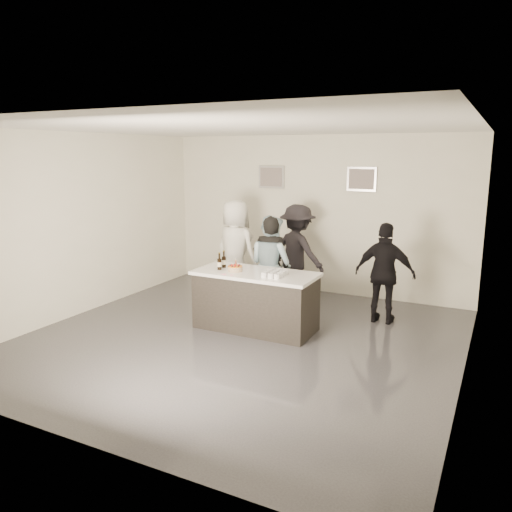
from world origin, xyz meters
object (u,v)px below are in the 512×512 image
Objects in this scene: beer_bottle_a at (224,259)px; person_guest_right at (385,273)px; person_main_blue at (271,265)px; person_guest_left at (236,250)px; person_main_black at (271,265)px; person_guest_back at (297,252)px; bar_counter at (256,301)px; cake at (235,269)px; beer_bottle_b at (219,261)px.

person_guest_right is at bearing 26.61° from beer_bottle_a.
person_main_blue is 0.91× the size of person_guest_left.
person_guest_back is (0.06, 1.03, 0.05)m from person_main_black.
beer_bottle_a is (-0.58, 0.05, 0.58)m from bar_counter.
person_guest_left is (-0.79, 1.43, -0.02)m from cake.
bar_counter is 1.79m from person_guest_left.
beer_bottle_a is at bearing 83.63° from person_main_blue.
cake is at bearing -27.29° from beer_bottle_a.
person_main_black is 1.00× the size of person_main_blue.
person_guest_back reaches higher than person_main_blue.
beer_bottle_a is at bearing 152.71° from cake.
beer_bottle_b is 0.16× the size of person_guest_right.
beer_bottle_b is 1.08m from person_main_blue.
person_main_blue is at bearing 102.84° from person_guest_back.
person_guest_right reaches higher than bar_counter.
beer_bottle_a is 0.17m from beer_bottle_b.
cake is at bearing -163.28° from bar_counter.
bar_counter is 2.09m from person_guest_right.
cake is at bearing 132.25° from person_guest_left.
cake is at bearing 66.48° from person_main_black.
person_guest_right is (2.77, -0.15, -0.11)m from person_guest_left.
person_main_blue is at bearing 66.26° from beer_bottle_b.
beer_bottle_a is 1.84m from person_guest_back.
person_main_blue is (-0.02, 0.07, -0.00)m from person_main_black.
cake is at bearing 100.41° from person_guest_back.
person_main_black is at bearing 63.45° from beer_bottle_b.
person_guest_left reaches higher than person_main_blue.
person_main_black reaches higher than bar_counter.
person_guest_back is at bearing -19.64° from person_guest_right.
person_guest_back reaches higher than beer_bottle_a.
person_main_blue is (0.43, 0.97, -0.20)m from beer_bottle_b.
person_main_black is at bearing 131.63° from person_main_blue.
bar_counter is at bearing 11.46° from beer_bottle_b.
beer_bottle_b is at bearing -84.00° from beer_bottle_a.
person_main_black is at bearing 57.42° from beer_bottle_a.
beer_bottle_a is 2.54m from person_guest_right.
beer_bottle_a is 0.15× the size of person_guest_back.
cake is (-0.30, -0.09, 0.49)m from bar_counter.
bar_counter is 1.12× the size of person_main_blue.
person_main_blue is 0.97m from person_guest_back.
person_main_black is 1.84m from person_guest_right.
person_main_black is at bearing 104.47° from person_guest_back.
person_guest_right is at bearing 30.11° from beer_bottle_b.
person_guest_left is (-0.95, 0.49, 0.09)m from person_main_blue.
person_guest_right is at bearing 32.81° from cake.
beer_bottle_b is (-0.57, -0.11, 0.58)m from bar_counter.
beer_bottle_a is at bearing 174.76° from bar_counter.
person_guest_right is (2.27, 1.14, -0.23)m from beer_bottle_a.
person_main_blue is at bearing 60.99° from beer_bottle_a.
person_guest_left is (-0.97, 0.56, 0.09)m from person_main_black.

